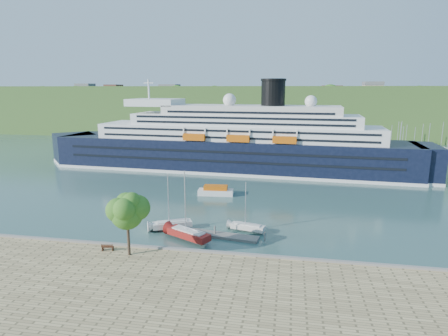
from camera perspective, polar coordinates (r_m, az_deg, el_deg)
ground at (r=55.19m, az=-9.71°, el=-12.88°), size 400.00×400.00×0.00m
far_hillside at (r=193.01m, az=5.03°, el=8.74°), size 400.00×50.00×24.00m
quay_coping at (r=54.55m, az=-9.83°, el=-11.87°), size 220.00×0.50×0.30m
cruise_ship at (r=105.94m, az=0.83°, el=6.52°), size 115.16×23.04×25.69m
park_bench at (r=55.49m, az=-17.30°, el=-11.38°), size 1.80×0.98×1.09m
promenade_tree at (r=51.90m, az=-14.49°, el=-7.87°), size 5.75×5.75×9.53m
floating_pontoon at (r=61.39m, az=-3.18°, el=-9.87°), size 18.32×4.78×0.40m
sailboat_white_near at (r=62.29m, az=-8.01°, el=-5.34°), size 7.27×4.93×9.21m
sailboat_red at (r=57.37m, az=-5.51°, el=-6.13°), size 8.27×5.73×10.51m
sailboat_white_far at (r=61.16m, az=3.68°, el=-6.16°), size 6.43×3.05×8.01m
tender_launch at (r=82.56m, az=-1.27°, el=-3.41°), size 7.98×3.22×2.16m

